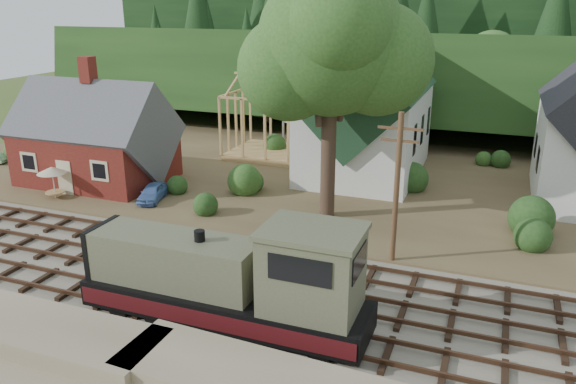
% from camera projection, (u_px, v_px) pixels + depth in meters
% --- Properties ---
extents(ground, '(140.00, 140.00, 0.00)m').
position_uv_depth(ground, '(225.00, 287.00, 26.85)').
color(ground, '#384C1E').
rests_on(ground, ground).
extents(railroad_bed, '(64.00, 11.00, 0.16)m').
position_uv_depth(railroad_bed, '(225.00, 285.00, 26.82)').
color(railroad_bed, '#726B5B').
rests_on(railroad_bed, ground).
extents(village_flat, '(64.00, 26.00, 0.30)m').
position_uv_depth(village_flat, '(333.00, 178.00, 42.71)').
color(village_flat, brown).
rests_on(village_flat, ground).
extents(hillside, '(70.00, 28.96, 12.74)m').
position_uv_depth(hillside, '(393.00, 121.00, 63.97)').
color(hillside, '#1E3F19').
rests_on(hillside, ground).
extents(ridge, '(80.00, 20.00, 12.00)m').
position_uv_depth(ridge, '(415.00, 99.00, 78.11)').
color(ridge, black).
rests_on(ridge, ground).
extents(depot, '(10.80, 7.41, 9.00)m').
position_uv_depth(depot, '(96.00, 142.00, 40.93)').
color(depot, '#5D1615').
rests_on(depot, village_flat).
extents(church, '(8.40, 15.17, 13.00)m').
position_uv_depth(church, '(366.00, 111.00, 41.89)').
color(church, silver).
rests_on(church, village_flat).
extents(timber_frame, '(8.20, 6.20, 6.99)m').
position_uv_depth(timber_frame, '(279.00, 122.00, 47.26)').
color(timber_frame, tan).
rests_on(timber_frame, village_flat).
extents(lattice_tower, '(3.20, 3.20, 12.12)m').
position_uv_depth(lattice_tower, '(303.00, 35.00, 50.37)').
color(lattice_tower, silver).
rests_on(lattice_tower, village_flat).
extents(big_tree, '(10.90, 8.40, 14.70)m').
position_uv_depth(big_tree, '(334.00, 52.00, 31.72)').
color(big_tree, '#38281E').
rests_on(big_tree, village_flat).
extents(telegraph_pole_near, '(2.20, 0.28, 8.00)m').
position_uv_depth(telegraph_pole_near, '(397.00, 187.00, 27.71)').
color(telegraph_pole_near, '#4C331E').
rests_on(telegraph_pole_near, ground).
extents(locomotive, '(12.05, 3.01, 4.82)m').
position_uv_depth(locomotive, '(234.00, 282.00, 22.83)').
color(locomotive, black).
rests_on(locomotive, railroad_bed).
extents(car_blue, '(2.11, 3.50, 1.11)m').
position_uv_depth(car_blue, '(152.00, 192.00, 37.40)').
color(car_blue, '#5D85C8').
rests_on(car_blue, village_flat).
extents(patio_set, '(1.96, 1.96, 2.18)m').
position_uv_depth(patio_set, '(52.00, 171.00, 37.50)').
color(patio_set, silver).
rests_on(patio_set, village_flat).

